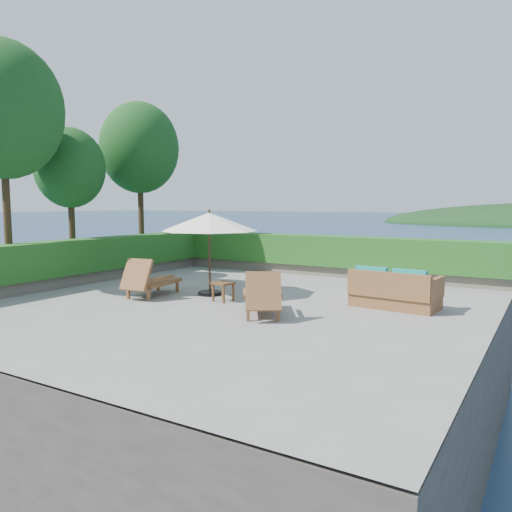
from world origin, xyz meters
The scene contains 15 objects.
ground centered at (0.00, 0.00, 0.00)m, with size 12.00×12.00×0.00m, color gray.
foundation centered at (0.00, 0.00, -1.55)m, with size 12.00×12.00×3.00m, color #584E46.
ocean centered at (0.00, 0.00, -3.00)m, with size 600.00×600.00×0.00m, color #172B4A.
planter_wall_far centered at (0.00, 5.60, 0.18)m, with size 12.00×0.60×0.36m, color slate.
planter_wall_left centered at (-5.60, 0.00, 0.18)m, with size 0.60×12.00×0.36m, color slate.
hedge_far centered at (0.00, 5.60, 0.85)m, with size 12.40×0.90×1.00m, color #1E4A15.
hedge_left centered at (-5.60, 0.00, 0.85)m, with size 0.90×12.40×1.00m, color #1E4A15.
tree_near centered at (-5.90, -2.00, 4.92)m, with size 3.20×3.20×6.77m.
tree_mid centered at (-6.40, 0.50, 3.55)m, with size 2.20×2.20×4.83m.
tree_far centered at (-6.00, 3.20, 4.40)m, with size 2.80×2.80×6.03m.
patio_umbrella centered at (-0.99, 0.54, 1.94)m, with size 2.87×2.87×2.29m.
lounge_left centered at (-2.22, -0.45, 0.44)m, with size 1.00×1.90×1.05m.
lounge_right centered at (1.48, -0.89, 0.43)m, with size 1.59×1.92×1.04m.
side_table centered at (-0.19, 0.02, 0.40)m, with size 0.51×0.51×0.48m.
wicker_loveseat centered at (3.71, 1.41, 0.38)m, with size 2.07×1.19×0.97m.
Camera 1 is at (6.88, -10.12, 2.44)m, focal length 35.00 mm.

